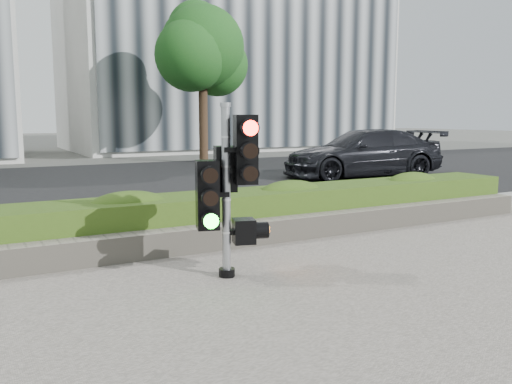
# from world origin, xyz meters

# --- Properties ---
(ground) EXTENTS (120.00, 120.00, 0.00)m
(ground) POSITION_xyz_m (0.00, 0.00, 0.00)
(ground) COLOR #51514C
(ground) RESTS_ON ground
(sidewalk) EXTENTS (16.00, 11.00, 0.03)m
(sidewalk) POSITION_xyz_m (0.00, -2.50, 0.01)
(sidewalk) COLOR #9E9389
(sidewalk) RESTS_ON ground
(road) EXTENTS (60.00, 13.00, 0.02)m
(road) POSITION_xyz_m (0.00, 10.00, 0.01)
(road) COLOR black
(road) RESTS_ON ground
(curb) EXTENTS (60.00, 0.25, 0.12)m
(curb) POSITION_xyz_m (0.00, 3.15, 0.06)
(curb) COLOR gray
(curb) RESTS_ON ground
(stone_wall) EXTENTS (12.00, 0.32, 0.34)m
(stone_wall) POSITION_xyz_m (0.00, 1.90, 0.20)
(stone_wall) COLOR gray
(stone_wall) RESTS_ON sidewalk
(hedge) EXTENTS (12.00, 1.00, 0.68)m
(hedge) POSITION_xyz_m (0.00, 2.55, 0.37)
(hedge) COLOR olive
(hedge) RESTS_ON sidewalk
(building_right) EXTENTS (18.00, 10.00, 12.00)m
(building_right) POSITION_xyz_m (11.00, 25.00, 6.00)
(building_right) COLOR #B7B7B2
(building_right) RESTS_ON ground
(tree_right) EXTENTS (4.10, 3.58, 6.53)m
(tree_right) POSITION_xyz_m (5.48, 15.55, 4.48)
(tree_right) COLOR black
(tree_right) RESTS_ON ground
(traffic_signal) EXTENTS (0.74, 0.60, 2.00)m
(traffic_signal) POSITION_xyz_m (-0.56, 0.64, 1.14)
(traffic_signal) COLOR black
(traffic_signal) RESTS_ON sidewalk
(car_dark) EXTENTS (5.28, 2.78, 1.46)m
(car_dark) POSITION_xyz_m (7.68, 8.17, 0.75)
(car_dark) COLOR black
(car_dark) RESTS_ON road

